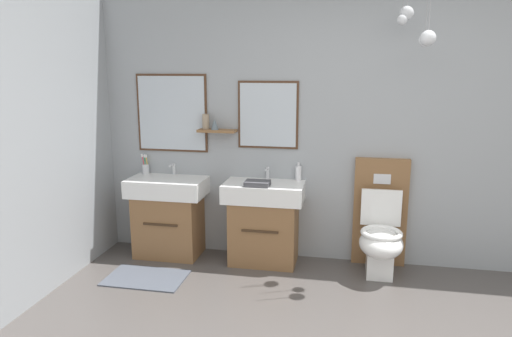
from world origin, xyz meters
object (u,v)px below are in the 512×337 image
at_px(soap_dispenser, 298,173).
at_px(folded_hand_towel, 257,183).
at_px(vanity_sink_right, 264,220).
at_px(vanity_sink_left, 169,214).
at_px(toothbrush_cup, 146,168).
at_px(toilet, 380,231).

xyz_separation_m(soap_dispenser, folded_hand_towel, (-0.33, -0.28, -0.05)).
height_order(soap_dispenser, folded_hand_towel, soap_dispenser).
bearing_deg(soap_dispenser, vanity_sink_right, -152.05).
bearing_deg(soap_dispenser, vanity_sink_left, -172.78).
distance_m(toothbrush_cup, soap_dispenser, 1.52).
xyz_separation_m(vanity_sink_left, folded_hand_towel, (0.90, -0.13, 0.38)).
relative_size(vanity_sink_left, vanity_sink_right, 1.00).
bearing_deg(toothbrush_cup, soap_dispenser, 0.38).
distance_m(vanity_sink_left, vanity_sink_right, 0.94).
bearing_deg(soap_dispenser, toilet, -12.76).
distance_m(soap_dispenser, folded_hand_towel, 0.44).
relative_size(soap_dispenser, folded_hand_towel, 0.77).
relative_size(vanity_sink_right, toothbrush_cup, 3.80).
bearing_deg(toothbrush_cup, vanity_sink_right, -6.81).
xyz_separation_m(vanity_sink_left, soap_dispenser, (1.23, 0.16, 0.43)).
bearing_deg(vanity_sink_right, vanity_sink_left, 180.00).
xyz_separation_m(vanity_sink_right, soap_dispenser, (0.29, 0.16, 0.43)).
height_order(vanity_sink_left, toothbrush_cup, toothbrush_cup).
relative_size(toilet, folded_hand_towel, 4.55).
height_order(vanity_sink_right, toilet, toilet).
bearing_deg(toilet, soap_dispenser, 167.24).
height_order(vanity_sink_left, folded_hand_towel, folded_hand_towel).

